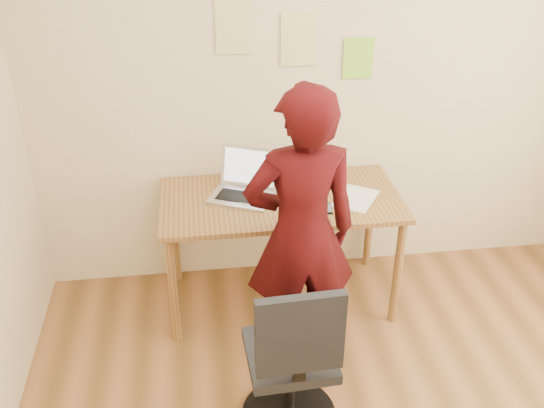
{
  "coord_description": "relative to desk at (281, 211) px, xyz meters",
  "views": [
    {
      "loc": [
        -0.74,
        -1.67,
        2.46
      ],
      "look_at": [
        -0.39,
        0.95,
        0.95
      ],
      "focal_mm": 40.0,
      "sensor_mm": 36.0,
      "label": 1
    }
  ],
  "objects": [
    {
      "name": "room",
      "position": [
        0.28,
        -1.38,
        0.7
      ],
      "size": [
        3.58,
        3.58,
        2.78
      ],
      "color": "brown",
      "rests_on": "ground"
    },
    {
      "name": "desk",
      "position": [
        0.0,
        0.0,
        0.0
      ],
      "size": [
        1.4,
        0.7,
        0.74
      ],
      "color": "olive",
      "rests_on": "ground"
    },
    {
      "name": "laptop",
      "position": [
        -0.21,
        0.07,
        0.14
      ],
      "size": [
        0.45,
        0.43,
        0.25
      ],
      "rotation": [
        0.0,
        0.0,
        -0.43
      ],
      "color": "#BAB9C1",
      "rests_on": "desk"
    },
    {
      "name": "paper_sheet",
      "position": [
        0.43,
        -0.06,
        0.09
      ],
      "size": [
        0.33,
        0.36,
        0.0
      ],
      "primitive_type": "cube",
      "rotation": [
        0.0,
        0.0,
        -0.58
      ],
      "color": "white",
      "rests_on": "desk"
    },
    {
      "name": "phone",
      "position": [
        0.24,
        -0.17,
        0.09
      ],
      "size": [
        0.07,
        0.12,
        0.01
      ],
      "rotation": [
        0.0,
        0.0,
        -0.1
      ],
      "color": "black",
      "rests_on": "desk"
    },
    {
      "name": "wall_note_left",
      "position": [
        -0.22,
        0.36,
        0.99
      ],
      "size": [
        0.21,
        0.0,
        0.3
      ],
      "primitive_type": "cube",
      "color": "#D8D381",
      "rests_on": "room"
    },
    {
      "name": "wall_note_mid",
      "position": [
        0.15,
        0.36,
        0.91
      ],
      "size": [
        0.21,
        0.0,
        0.3
      ],
      "primitive_type": "cube",
      "color": "#D8D381",
      "rests_on": "room"
    },
    {
      "name": "wall_note_right",
      "position": [
        0.51,
        0.36,
        0.79
      ],
      "size": [
        0.18,
        0.0,
        0.24
      ],
      "primitive_type": "cube",
      "color": "#8FDC31",
      "rests_on": "room"
    },
    {
      "name": "office_chair",
      "position": [
        -0.09,
        -1.01,
        -0.26
      ],
      "size": [
        0.48,
        0.48,
        0.92
      ],
      "rotation": [
        0.0,
        0.0,
        0.05
      ],
      "color": "black",
      "rests_on": "ground"
    },
    {
      "name": "person",
      "position": [
        0.03,
        -0.5,
        0.15
      ],
      "size": [
        0.61,
        0.42,
        1.61
      ],
      "primitive_type": "imported",
      "rotation": [
        0.0,
        0.0,
        3.19
      ],
      "color": "#330709",
      "rests_on": "ground"
    }
  ]
}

